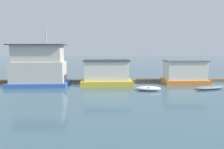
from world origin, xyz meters
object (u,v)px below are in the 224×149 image
houseboat_blue (39,67)px  dinghy_white (148,88)px  houseboat_orange (185,72)px  mooring_post_near_right (199,77)px  houseboat_yellow (106,73)px  dinghy_grey (210,88)px

houseboat_blue → dinghy_white: houseboat_blue is taller
houseboat_blue → houseboat_orange: size_ratio=1.35×
mooring_post_near_right → houseboat_yellow: bearing=-172.5°
dinghy_white → mooring_post_near_right: size_ratio=2.28×
houseboat_orange → mooring_post_near_right: houseboat_orange is taller
houseboat_yellow → houseboat_orange: houseboat_yellow is taller
houseboat_blue → dinghy_white: size_ratio=2.62×
dinghy_grey → houseboat_orange: bearing=106.7°
houseboat_blue → houseboat_orange: 18.37m
dinghy_white → dinghy_grey: bearing=2.5°
houseboat_blue → houseboat_yellow: houseboat_blue is taller
houseboat_orange → dinghy_white: 7.36m
houseboat_orange → houseboat_blue: bearing=-177.1°
houseboat_yellow → dinghy_white: size_ratio=2.16×
houseboat_orange → dinghy_white: bearing=-141.7°
houseboat_yellow → mooring_post_near_right: (12.54, 1.66, -0.82)m
dinghy_white → mooring_post_near_right: 9.85m
houseboat_blue → mooring_post_near_right: bearing=5.6°
houseboat_blue → houseboat_yellow: (8.19, 0.36, -0.84)m
houseboat_yellow → houseboat_orange: bearing=3.2°
houseboat_yellow → dinghy_white: 6.06m
houseboat_yellow → dinghy_grey: (11.40, -3.63, -1.26)m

